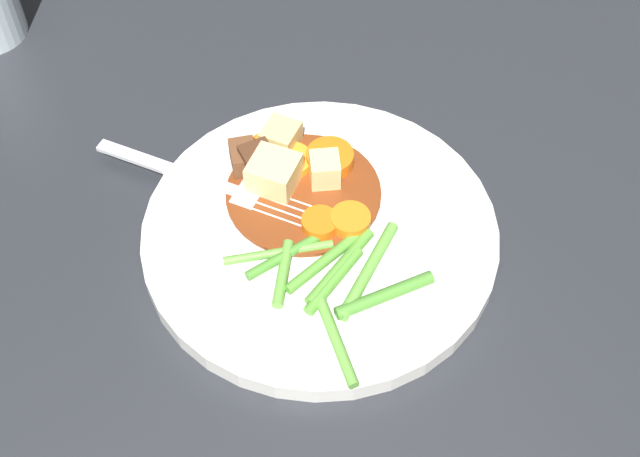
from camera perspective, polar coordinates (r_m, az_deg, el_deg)
ground_plane at (r=0.62m, az=-0.00°, el=-0.86°), size 3.00×3.00×0.00m
dinner_plate at (r=0.61m, az=-0.00°, el=-0.43°), size 0.25×0.25×0.02m
stew_sauce at (r=0.62m, az=-1.00°, el=2.41°), size 0.11×0.11×0.00m
carrot_slice_0 at (r=0.60m, az=2.02°, el=0.47°), size 0.04×0.04×0.01m
carrot_slice_1 at (r=0.64m, az=-2.39°, el=4.31°), size 0.04×0.04×0.01m
carrot_slice_2 at (r=0.63m, az=0.66°, el=4.56°), size 0.05×0.05×0.01m
carrot_slice_3 at (r=0.60m, az=0.09°, el=0.50°), size 0.04×0.04×0.01m
carrot_slice_4 at (r=0.64m, az=-3.46°, el=5.14°), size 0.04×0.04×0.01m
potato_chunk_0 at (r=0.62m, az=-3.06°, el=3.61°), size 0.05×0.05×0.03m
potato_chunk_1 at (r=0.62m, az=0.32°, el=3.83°), size 0.03×0.03×0.02m
potato_chunk_2 at (r=0.65m, az=-2.32°, el=6.06°), size 0.04×0.04×0.02m
meat_chunk_0 at (r=0.63m, az=-5.06°, el=4.64°), size 0.03×0.02×0.02m
meat_chunk_1 at (r=0.63m, az=-4.04°, el=4.23°), size 0.03×0.02×0.02m
green_bean_0 at (r=0.58m, az=0.31°, el=-2.15°), size 0.03×0.07×0.01m
green_bean_1 at (r=0.55m, az=1.05°, el=-7.35°), size 0.07×0.01×0.01m
green_bean_2 at (r=0.58m, az=1.53°, el=-2.48°), size 0.05×0.06×0.01m
green_bean_3 at (r=0.59m, az=-1.97°, el=-1.58°), size 0.02×0.07×0.01m
green_bean_4 at (r=0.57m, az=4.29°, el=-4.42°), size 0.01×0.07×0.01m
green_bean_5 at (r=0.58m, az=3.22°, el=-2.77°), size 0.06×0.07×0.01m
green_bean_6 at (r=0.59m, az=-2.77°, el=-1.59°), size 0.02×0.08×0.01m
green_bean_7 at (r=0.58m, az=-2.46°, el=-2.99°), size 0.05×0.03×0.01m
green_bean_8 at (r=0.57m, az=0.92°, el=-3.46°), size 0.04×0.05×0.01m
fork at (r=0.63m, az=-7.30°, el=2.99°), size 0.13×0.14×0.00m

